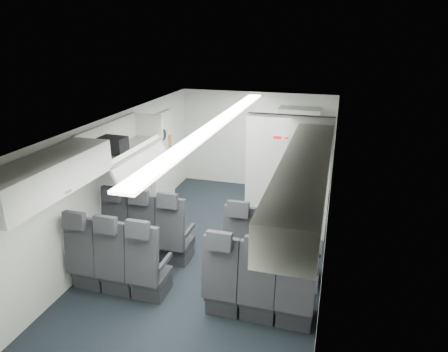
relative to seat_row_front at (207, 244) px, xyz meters
The scene contains 13 objects.
cabin_shell 0.90m from the seat_row_front, 90.00° to the left, with size 3.41×6.01×2.16m.
seat_row_front is the anchor object (origin of this frame).
seat_row_mid 0.90m from the seat_row_front, 90.00° to the right, with size 3.33×0.56×1.24m.
overhead_bin_left_rear 2.50m from the seat_row_front, 133.68° to the right, with size 0.53×1.80×0.40m.
overhead_bin_left_front_open 1.98m from the seat_row_front, 168.87° to the left, with size 0.64×1.70×0.72m.
overhead_bin_right_rear 2.50m from the seat_row_front, 46.32° to the right, with size 0.53×1.80×0.40m.
overhead_bin_right_front 2.04m from the seat_row_front, 11.46° to the left, with size 0.53×1.70×0.40m.
bulkhead_partition 1.79m from the seat_row_front, 53.69° to the left, with size 1.40×0.15×2.13m.
galley_unit 3.43m from the seat_row_front, 73.72° to the left, with size 0.85×0.52×1.90m.
boarding_door 2.71m from the seat_row_front, 128.16° to the left, with size 0.12×1.27×1.86m.
flight_attendant 2.17m from the seat_row_front, 80.93° to the left, with size 0.64×0.42×1.75m, color black.
carry_on_bag 2.02m from the seat_row_front, behind, with size 0.38×0.27×0.23m, color black.
papers 2.20m from the seat_row_front, 75.62° to the left, with size 0.18×0.02×0.13m, color white.
Camera 1 is at (1.69, -5.50, 3.42)m, focal length 32.00 mm.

